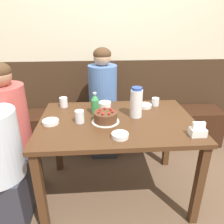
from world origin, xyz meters
name	(u,v)px	position (x,y,z in m)	size (l,w,h in m)	color
ground_plane	(116,190)	(0.00, 0.00, 0.00)	(12.00, 12.00, 0.00)	brown
back_wall	(109,43)	(0.00, 1.05, 1.25)	(4.80, 0.04, 2.50)	#3D2819
bench_seat	(111,129)	(0.00, 0.83, 0.23)	(2.79, 0.38, 0.46)	#381E11
dining_table	(117,130)	(0.00, 0.00, 0.65)	(1.27, 0.85, 0.75)	#4C2D19
birthday_cake	(105,117)	(-0.10, -0.03, 0.79)	(0.22, 0.22, 0.10)	white
water_pitcher	(136,102)	(0.16, 0.06, 0.88)	(0.10, 0.10, 0.26)	white
soju_bottle	(95,104)	(-0.18, 0.15, 0.84)	(0.07, 0.07, 0.19)	#388E4C
napkin_holder	(198,131)	(0.54, -0.30, 0.79)	(0.11, 0.08, 0.11)	white
bowl_soup_white	(105,104)	(-0.09, 0.30, 0.77)	(0.12, 0.12, 0.04)	white
bowl_rice_small	(144,106)	(0.28, 0.25, 0.77)	(0.13, 0.13, 0.03)	white
bowl_side_dish	(51,122)	(-0.53, -0.03, 0.77)	(0.13, 0.13, 0.03)	white
bowl_sauce_shallow	(120,135)	(-0.01, -0.28, 0.77)	(0.12, 0.12, 0.03)	white
glass_water_tall	(80,117)	(-0.30, -0.02, 0.80)	(0.07, 0.07, 0.10)	silver
glass_tumbler_short	(155,102)	(0.39, 0.29, 0.79)	(0.07, 0.07, 0.07)	silver
glass_shot_small	(64,102)	(-0.47, 0.32, 0.80)	(0.07, 0.07, 0.09)	silver
person_teal_shirt	(103,107)	(-0.09, 0.69, 0.58)	(0.31, 0.34, 1.24)	#33333D
person_grey_tee	(12,138)	(-0.89, 0.07, 0.58)	(0.34, 0.33, 1.22)	#33333D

